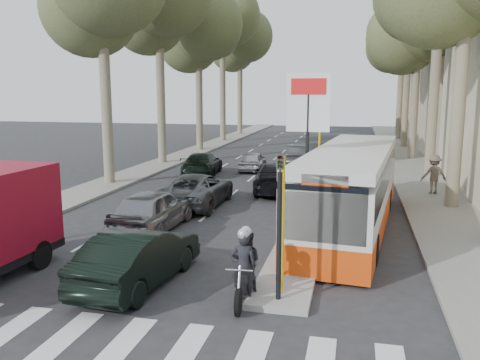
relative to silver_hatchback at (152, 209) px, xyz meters
The scene contains 22 objects.
ground 4.63m from the silver_hatchback, 61.26° to the right, with size 120.00×120.00×0.00m, color #28282B.
sidewalk_right 23.62m from the silver_hatchback, 62.80° to the left, with size 3.20×70.00×0.12m, color gray.
median_left 24.70m from the silver_hatchback, 103.60° to the left, with size 2.40×64.00×0.12m, color gray.
traffic_island 8.89m from the silver_hatchback, 52.13° to the left, with size 1.50×26.00×0.16m, color gray.
billboard 6.27m from the silver_hatchback, 10.39° to the left, with size 1.50×12.10×5.60m.
traffic_light_island 7.93m from the silver_hatchback, 45.30° to the right, with size 0.16×0.41×3.60m.
tree_l_c 26.43m from the silver_hatchback, 103.03° to the left, with size 7.40×7.20×13.71m.
tree_l_d 34.41m from the silver_hatchback, 100.03° to the left, with size 7.40×7.20×15.66m.
tree_l_e 41.73m from the silver_hatchback, 98.20° to the left, with size 7.40×7.20×14.49m.
tree_r_c 26.35m from the silver_hatchback, 63.09° to the left, with size 7.40×7.20×13.32m.
tree_r_d 33.78m from the silver_hatchback, 69.40° to the left, with size 7.40×7.20×14.88m.
tree_r_e 40.93m from the silver_hatchback, 73.32° to the left, with size 7.40×7.20×14.10m.
silver_hatchback is the anchor object (origin of this frame).
dark_hatchback 5.28m from the silver_hatchback, 71.29° to the right, with size 1.58×4.52×1.49m, color black.
queue_car_a 4.25m from the silver_hatchback, 85.46° to the left, with size 2.35×5.10×1.42m, color #4B4E52.
queue_car_b 8.60m from the silver_hatchback, 67.89° to the left, with size 2.05×5.04×1.46m, color black.
queue_car_c 14.36m from the silver_hatchback, 86.86° to the left, with size 1.45×3.60×1.23m, color #A1A3A8.
queue_car_d 17.96m from the silver_hatchback, 79.50° to the left, with size 1.44×4.13×1.36m, color #484B4F.
queue_car_e 12.12m from the silver_hatchback, 98.57° to the left, with size 1.91×4.70×1.36m, color black.
city_bus 7.23m from the silver_hatchback, 13.35° to the left, with size 3.73×11.64×3.01m.
motorcycle 6.98m from the silver_hatchback, 49.03° to the right, with size 0.80×2.15×1.83m.
pedestrian_far 13.86m from the silver_hatchback, 38.78° to the left, with size 1.22×0.54×1.88m, color brown.
Camera 1 is at (4.90, -12.74, 5.03)m, focal length 38.00 mm.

